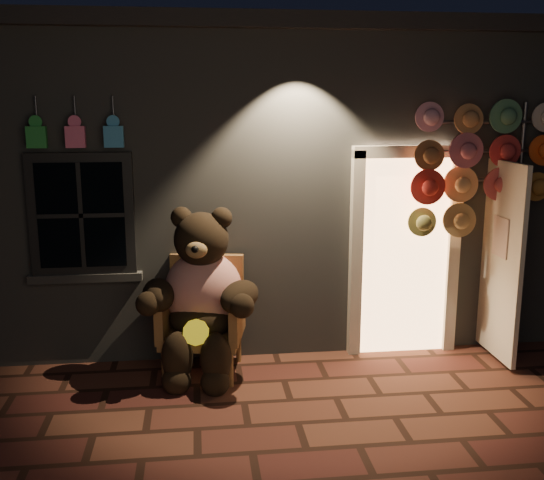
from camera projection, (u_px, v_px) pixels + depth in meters
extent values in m
plane|color=brown|center=(298.00, 423.00, 5.30)|extent=(60.00, 60.00, 0.00)
cube|color=slate|center=(253.00, 173.00, 8.83)|extent=(7.00, 5.00, 3.30)
cube|color=black|center=(252.00, 44.00, 8.46)|extent=(7.30, 5.30, 0.16)
cube|color=black|center=(82.00, 215.00, 6.16)|extent=(1.00, 0.10, 1.20)
cube|color=black|center=(82.00, 215.00, 6.13)|extent=(0.82, 0.06, 1.02)
cube|color=slate|center=(86.00, 277.00, 6.30)|extent=(1.10, 0.14, 0.08)
cube|color=#E7A768|center=(403.00, 255.00, 6.67)|extent=(0.92, 0.10, 2.10)
cube|color=beige|center=(356.00, 257.00, 6.57)|extent=(0.12, 0.12, 2.20)
cube|color=beige|center=(452.00, 254.00, 6.69)|extent=(0.12, 0.12, 2.20)
cube|color=beige|center=(409.00, 152.00, 6.40)|extent=(1.16, 0.12, 0.12)
cube|color=beige|center=(502.00, 261.00, 6.41)|extent=(0.05, 0.80, 2.00)
cube|color=#268D36|center=(37.00, 137.00, 5.89)|extent=(0.18, 0.07, 0.20)
cylinder|color=#59595E|center=(36.00, 110.00, 5.89)|extent=(0.02, 0.02, 0.25)
cube|color=#EA6087|center=(75.00, 137.00, 5.93)|extent=(0.18, 0.07, 0.20)
cylinder|color=#59595E|center=(75.00, 110.00, 5.93)|extent=(0.02, 0.02, 0.25)
cube|color=teal|center=(114.00, 137.00, 5.97)|extent=(0.18, 0.07, 0.20)
cylinder|color=#59595E|center=(113.00, 109.00, 5.97)|extent=(0.02, 0.02, 0.25)
cube|color=olive|center=(203.00, 335.00, 6.21)|extent=(0.86, 0.81, 0.11)
cube|color=olive|center=(207.00, 290.00, 6.44)|extent=(0.74, 0.23, 0.74)
cube|color=olive|center=(166.00, 314.00, 6.17)|extent=(0.20, 0.64, 0.42)
cube|color=olive|center=(237.00, 316.00, 6.12)|extent=(0.20, 0.64, 0.42)
cylinder|color=olive|center=(164.00, 368.00, 5.99)|extent=(0.05, 0.05, 0.34)
cylinder|color=olive|center=(231.00, 370.00, 5.95)|extent=(0.05, 0.05, 0.34)
cylinder|color=olive|center=(178.00, 344.00, 6.57)|extent=(0.05, 0.05, 0.34)
cylinder|color=olive|center=(239.00, 346.00, 6.52)|extent=(0.05, 0.05, 0.34)
ellipsoid|color=red|center=(204.00, 292.00, 6.18)|extent=(0.87, 0.75, 0.81)
ellipsoid|color=black|center=(203.00, 318.00, 6.14)|extent=(0.73, 0.65, 0.38)
sphere|color=black|center=(201.00, 239.00, 6.01)|extent=(0.61, 0.61, 0.52)
sphere|color=black|center=(181.00, 217.00, 6.01)|extent=(0.20, 0.20, 0.20)
sphere|color=black|center=(222.00, 218.00, 5.99)|extent=(0.20, 0.20, 0.20)
ellipsoid|color=olive|center=(197.00, 250.00, 5.79)|extent=(0.23, 0.18, 0.16)
ellipsoid|color=black|center=(158.00, 295.00, 5.96)|extent=(0.37, 0.57, 0.29)
ellipsoid|color=black|center=(240.00, 297.00, 5.90)|extent=(0.53, 0.60, 0.29)
ellipsoid|color=black|center=(177.00, 357.00, 5.88)|extent=(0.29, 0.29, 0.50)
ellipsoid|color=black|center=(216.00, 358.00, 5.85)|extent=(0.29, 0.29, 0.50)
sphere|color=black|center=(176.00, 381.00, 5.86)|extent=(0.27, 0.27, 0.27)
sphere|color=black|center=(215.00, 382.00, 5.83)|extent=(0.27, 0.27, 0.27)
cylinder|color=yellow|center=(196.00, 332.00, 5.82)|extent=(0.26, 0.15, 0.24)
cylinder|color=#59595E|center=(516.00, 230.00, 6.65)|extent=(0.04, 0.04, 2.62)
cylinder|color=#59595E|center=(498.00, 122.00, 6.36)|extent=(1.16, 0.03, 0.03)
cylinder|color=#59595E|center=(496.00, 151.00, 6.43)|extent=(1.16, 0.03, 0.03)
cylinder|color=#59595E|center=(494.00, 180.00, 6.49)|extent=(1.16, 0.03, 0.03)
cylinder|color=pink|center=(430.00, 117.00, 6.21)|extent=(0.33, 0.11, 0.33)
cylinder|color=#C07B48|center=(470.00, 117.00, 6.23)|extent=(0.33, 0.11, 0.33)
cylinder|color=#50865D|center=(509.00, 117.00, 6.24)|extent=(0.33, 0.11, 0.33)
cylinder|color=beige|center=(542.00, 117.00, 6.35)|extent=(0.33, 0.11, 0.33)
cylinder|color=brown|center=(430.00, 153.00, 6.25)|extent=(0.33, 0.11, 0.33)
cylinder|color=#B95A69|center=(469.00, 152.00, 6.27)|extent=(0.33, 0.11, 0.33)
cylinder|color=red|center=(503.00, 152.00, 6.37)|extent=(0.33, 0.11, 0.33)
cylinder|color=#FF571C|center=(541.00, 151.00, 6.39)|extent=(0.33, 0.11, 0.33)
cylinder|color=red|center=(429.00, 187.00, 6.30)|extent=(0.33, 0.11, 0.33)
cylinder|color=#F3A762|center=(464.00, 186.00, 6.40)|extent=(0.33, 0.11, 0.33)
cylinder|color=#D3504E|center=(502.00, 186.00, 6.42)|extent=(0.33, 0.11, 0.33)
cylinder|color=#C87F2F|center=(540.00, 185.00, 6.43)|extent=(0.33, 0.11, 0.33)
cylinder|color=olive|center=(425.00, 220.00, 6.43)|extent=(0.33, 0.11, 0.33)
cylinder|color=tan|center=(463.00, 219.00, 6.44)|extent=(0.33, 0.11, 0.33)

